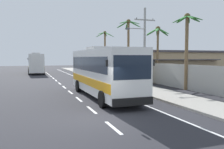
% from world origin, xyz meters
% --- Properties ---
extents(ground_plane, '(160.00, 160.00, 0.00)m').
position_xyz_m(ground_plane, '(0.00, 0.00, 0.00)').
color(ground_plane, '#28282D').
extents(sidewalk_kerb, '(3.20, 90.00, 0.14)m').
position_xyz_m(sidewalk_kerb, '(6.80, 10.00, 0.07)').
color(sidewalk_kerb, '#A8A399').
rests_on(sidewalk_kerb, ground).
extents(lane_markings, '(3.68, 71.85, 0.01)m').
position_xyz_m(lane_markings, '(2.14, 14.97, 0.00)').
color(lane_markings, white).
rests_on(lane_markings, ground).
extents(boundary_wall, '(0.24, 60.00, 2.35)m').
position_xyz_m(boundary_wall, '(10.60, 14.00, 1.18)').
color(boundary_wall, '#B2B2AD').
rests_on(boundary_wall, ground).
extents(coach_bus_foreground, '(2.96, 11.03, 3.87)m').
position_xyz_m(coach_bus_foreground, '(1.95, 6.23, 2.01)').
color(coach_bus_foreground, white).
rests_on(coach_bus_foreground, ground).
extents(coach_bus_far_lane, '(2.99, 10.89, 3.89)m').
position_xyz_m(coach_bus_far_lane, '(-2.03, 35.62, 2.02)').
color(coach_bus_far_lane, white).
rests_on(coach_bus_far_lane, ground).
extents(motorcycle_beside_bus, '(0.56, 1.96, 1.55)m').
position_xyz_m(motorcycle_beside_bus, '(4.49, 14.53, 0.64)').
color(motorcycle_beside_bus, black).
rests_on(motorcycle_beside_bus, ground).
extents(pedestrian_near_kerb, '(0.36, 0.36, 1.70)m').
position_xyz_m(pedestrian_near_kerb, '(7.42, 12.06, 1.03)').
color(pedestrian_near_kerb, '#2D7A47').
rests_on(pedestrian_near_kerb, sidewalk_kerb).
extents(utility_pole_mid, '(3.48, 0.24, 8.33)m').
position_xyz_m(utility_pole_mid, '(8.49, 12.14, 4.47)').
color(utility_pole_mid, '#9E9E99').
rests_on(utility_pole_mid, ground).
extents(palm_nearest, '(2.69, 2.78, 7.05)m').
position_xyz_m(palm_nearest, '(10.41, 7.33, 4.96)').
color(palm_nearest, brown).
rests_on(palm_nearest, ground).
extents(palm_second, '(3.11, 2.94, 6.61)m').
position_xyz_m(palm_second, '(10.77, 13.13, 4.97)').
color(palm_second, brown).
rests_on(palm_second, ground).
extents(palm_third, '(3.41, 3.53, 7.77)m').
position_xyz_m(palm_third, '(9.73, 29.82, 5.23)').
color(palm_third, brown).
rests_on(palm_third, ground).
extents(palm_fourth, '(3.21, 3.09, 7.71)m').
position_xyz_m(palm_fourth, '(8.37, 16.09, 5.42)').
color(palm_fourth, brown).
rests_on(palm_fourth, ground).
extents(roadside_building, '(14.48, 8.38, 3.91)m').
position_xyz_m(roadside_building, '(15.14, 17.40, 1.97)').
color(roadside_building, tan).
rests_on(roadside_building, ground).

